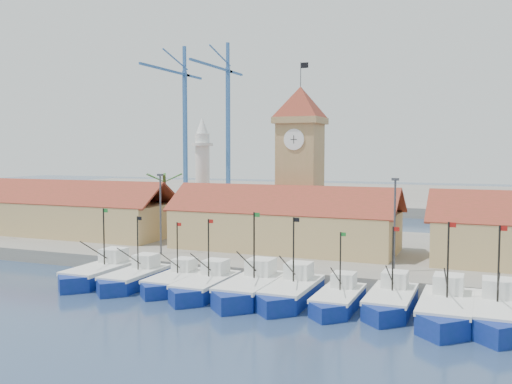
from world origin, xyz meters
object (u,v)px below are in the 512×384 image
at_px(boat_0, 99,275).
at_px(minaret, 203,175).
at_px(boat_5, 290,293).
at_px(clock_tower, 300,160).

height_order(boat_0, minaret, minaret).
relative_size(boat_0, boat_5, 1.00).
xyz_separation_m(boat_5, clock_tower, (-6.58, 23.20, 11.16)).
height_order(boat_5, clock_tower, clock_tower).
bearing_deg(minaret, clock_tower, -7.61).
xyz_separation_m(boat_5, minaret, (-21.58, 25.21, 8.93)).
distance_m(clock_tower, minaret, 15.30).
height_order(boat_0, boat_5, boat_0).
bearing_deg(boat_5, clock_tower, 105.83).
xyz_separation_m(boat_0, minaret, (-1.53, 25.30, 8.93)).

